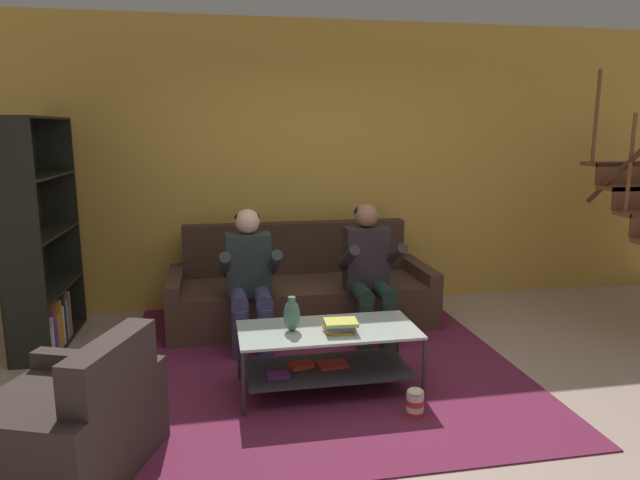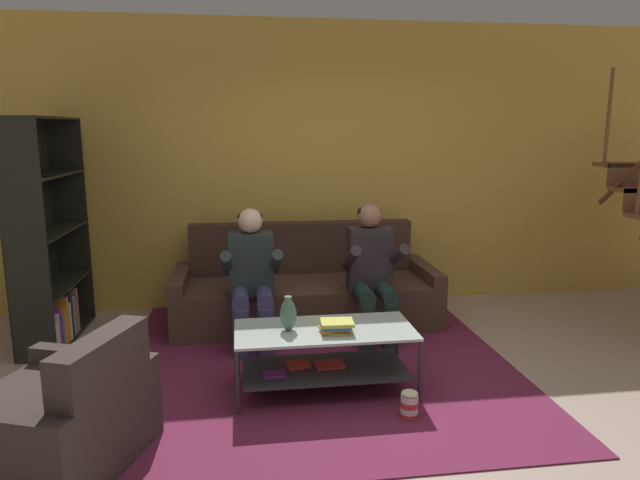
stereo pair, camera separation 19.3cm
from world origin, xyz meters
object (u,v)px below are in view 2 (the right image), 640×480
at_px(person_seated_right, 372,268).
at_px(armchair, 58,423).
at_px(couch, 305,292).
at_px(vase, 288,314).
at_px(book_stack, 336,326).
at_px(coffee_table, 323,349).
at_px(person_seated_left, 252,273).
at_px(popcorn_tub, 409,404).
at_px(bookshelf, 45,261).

xyz_separation_m(person_seated_right, armchair, (-2.14, -1.68, -0.38)).
bearing_deg(person_seated_right, couch, 133.35).
distance_m(vase, armchair, 1.54).
distance_m(couch, person_seated_right, 0.84).
bearing_deg(vase, person_seated_right, 49.52).
distance_m(couch, vase, 1.56).
bearing_deg(book_stack, coffee_table, 129.70).
xyz_separation_m(person_seated_left, coffee_table, (0.47, -0.96, -0.33)).
height_order(couch, popcorn_tub, couch).
bearing_deg(coffee_table, couch, 88.14).
height_order(vase, popcorn_tub, vase).
bearing_deg(bookshelf, book_stack, -31.04).
height_order(vase, book_stack, vase).
distance_m(coffee_table, popcorn_tub, 0.71).
distance_m(vase, bookshelf, 2.36).
xyz_separation_m(person_seated_left, vase, (0.23, -0.95, -0.06)).
xyz_separation_m(book_stack, popcorn_tub, (0.41, -0.39, -0.41)).
bearing_deg(popcorn_tub, person_seated_right, 86.71).
bearing_deg(book_stack, vase, 163.57).
bearing_deg(vase, armchair, -151.31).
bearing_deg(coffee_table, person_seated_left, 116.19).
distance_m(person_seated_left, coffee_table, 1.12).
bearing_deg(bookshelf, person_seated_right, -6.78).
relative_size(person_seated_right, popcorn_tub, 6.27).
height_order(coffee_table, book_stack, book_stack).
xyz_separation_m(person_seated_left, person_seated_right, (1.04, 0.00, 0.01)).
height_order(vase, bookshelf, bookshelf).
distance_m(couch, coffee_table, 1.51).
relative_size(person_seated_right, vase, 4.91).
distance_m(person_seated_right, coffee_table, 1.17).
distance_m(couch, bookshelf, 2.32).
bearing_deg(person_seated_left, bookshelf, 169.20).
bearing_deg(vase, person_seated_left, 103.33).
relative_size(person_seated_left, bookshelf, 0.61).
height_order(person_seated_left, person_seated_right, person_seated_right).
xyz_separation_m(armchair, popcorn_tub, (2.06, 0.25, -0.17)).
bearing_deg(vase, bookshelf, 146.92).
bearing_deg(book_stack, popcorn_tub, -43.06).
height_order(person_seated_left, coffee_table, person_seated_left).
relative_size(book_stack, armchair, 0.21).
distance_m(armchair, popcorn_tub, 2.08).
bearing_deg(armchair, popcorn_tub, 6.81).
xyz_separation_m(bookshelf, armchair, (0.65, -2.01, -0.45)).
height_order(person_seated_left, bookshelf, bookshelf).
relative_size(couch, armchair, 2.15).
bearing_deg(bookshelf, vase, -33.08).
xyz_separation_m(couch, book_stack, (0.02, -1.60, 0.21)).
bearing_deg(vase, popcorn_tub, -33.26).
height_order(coffee_table, bookshelf, bookshelf).
bearing_deg(couch, bookshelf, -174.48).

